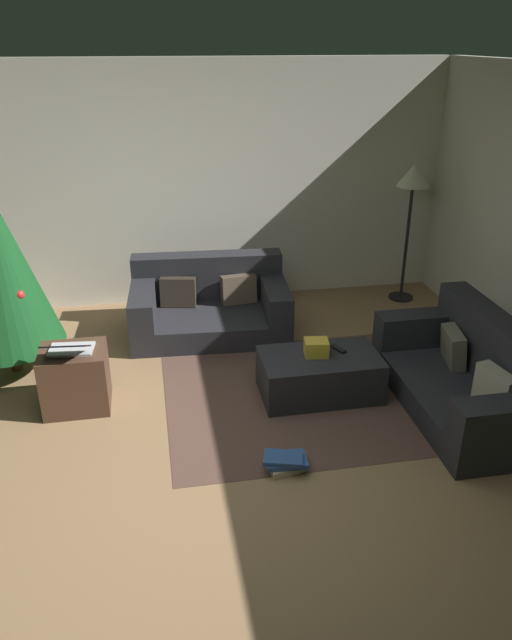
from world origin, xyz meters
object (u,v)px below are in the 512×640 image
(book_stack, at_px, (285,462))
(corner_lamp, at_px, (413,186))
(couch_left, at_px, (209,304))
(gift_box, at_px, (316,348))
(laptop, at_px, (69,348))
(ottoman, at_px, (320,375))
(side_table, at_px, (76,379))
(tv_remote, at_px, (338,349))
(couch_right, at_px, (471,376))

(book_stack, relative_size, corner_lamp, 0.21)
(couch_left, height_order, gift_box, couch_left)
(couch_left, relative_size, laptop, 3.91)
(ottoman, distance_m, laptop, 2.05)
(gift_box, distance_m, side_table, 1.99)
(tv_remote, bearing_deg, gift_box, 170.11)
(tv_remote, distance_m, book_stack, 1.26)
(book_stack, xyz_separation_m, corner_lamp, (2.02, 2.79, 1.25))
(book_stack, bearing_deg, tv_remote, 55.76)
(side_table, xyz_separation_m, book_stack, (1.50, -1.10, -0.20))
(couch_left, distance_m, ottoman, 1.66)
(gift_box, bearing_deg, laptop, 177.51)
(book_stack, bearing_deg, gift_box, 63.56)
(ottoman, height_order, corner_lamp, corner_lamp)
(gift_box, xyz_separation_m, side_table, (-1.97, 0.15, -0.17))
(couch_left, relative_size, book_stack, 4.88)
(ottoman, xyz_separation_m, tv_remote, (0.18, 0.08, 0.19))
(couch_left, bearing_deg, side_table, 49.69)
(laptop, bearing_deg, couch_left, 47.38)
(book_stack, bearing_deg, couch_left, 96.29)
(tv_remote, height_order, corner_lamp, corner_lamp)
(side_table, bearing_deg, book_stack, -36.39)
(ottoman, xyz_separation_m, corner_lamp, (1.52, 1.86, 1.13))
(couch_left, xyz_separation_m, tv_remote, (0.95, -1.38, 0.11))
(tv_remote, height_order, side_table, side_table)
(side_table, bearing_deg, laptop, -95.62)
(corner_lamp, bearing_deg, ottoman, -129.21)
(tv_remote, distance_m, side_table, 2.19)
(tv_remote, bearing_deg, corner_lamp, 29.50)
(laptop, relative_size, book_stack, 1.25)
(laptop, distance_m, corner_lamp, 4.01)
(gift_box, height_order, book_stack, gift_box)
(tv_remote, bearing_deg, book_stack, -147.81)
(gift_box, relative_size, laptop, 0.47)
(couch_right, bearing_deg, side_table, 79.98)
(couch_right, distance_m, corner_lamp, 2.51)
(ottoman, xyz_separation_m, side_table, (-2.01, 0.18, 0.08))
(tv_remote, xyz_separation_m, corner_lamp, (1.34, 1.78, 0.94))
(tv_remote, relative_size, corner_lamp, 0.10)
(ottoman, relative_size, tv_remote, 6.21)
(side_table, relative_size, laptop, 1.25)
(couch_left, xyz_separation_m, laptop, (-1.24, -1.35, 0.30))
(ottoman, relative_size, book_stack, 2.98)
(couch_right, height_order, book_stack, couch_right)
(couch_right, height_order, corner_lamp, corner_lamp)
(side_table, height_order, corner_lamp, corner_lamp)
(ottoman, height_order, gift_box, gift_box)
(couch_left, height_order, side_table, couch_left)
(couch_left, distance_m, couch_right, 2.68)
(couch_left, bearing_deg, ottoman, 121.31)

